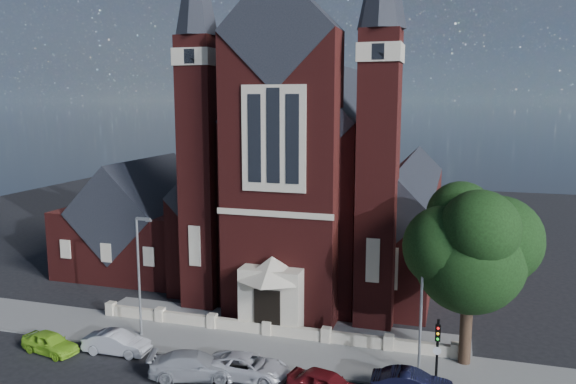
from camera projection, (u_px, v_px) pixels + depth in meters
name	position (u px, v px, depth m)	size (l,w,h in m)	color
ground	(302.00, 294.00, 45.37)	(120.00, 120.00, 0.00)	black
pavement_strip	(257.00, 348.00, 35.45)	(60.00, 5.00, 0.12)	slate
forecourt_paving	(277.00, 324.00, 39.23)	(26.00, 3.00, 0.14)	slate
forecourt_wall	(268.00, 336.00, 37.34)	(24.00, 0.40, 0.90)	beige
church	(325.00, 181.00, 51.55)	(20.01, 34.90, 29.20)	#4A1613
parish_hall	(145.00, 225.00, 52.13)	(12.00, 12.20, 10.24)	#4A1613
street_tree	(472.00, 252.00, 31.87)	(6.40, 6.60, 10.70)	black
street_lamp_left	(140.00, 270.00, 36.50)	(1.16, 0.22, 8.09)	gray
street_lamp_right	(423.00, 297.00, 31.35)	(1.16, 0.22, 8.09)	gray
traffic_signal	(437.00, 345.00, 29.93)	(0.28, 0.42, 4.00)	black
car_lime_van	(50.00, 343.00, 34.72)	(1.56, 3.88, 1.32)	#95D72B
car_silver_a	(117.00, 343.00, 34.65)	(1.45, 4.15, 1.37)	#A6A7AE
car_silver_b	(194.00, 365.00, 31.63)	(2.04, 5.02, 1.46)	#9D9FA4
car_white_suv	(248.00, 366.00, 31.61)	(2.20, 4.77, 1.33)	silver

